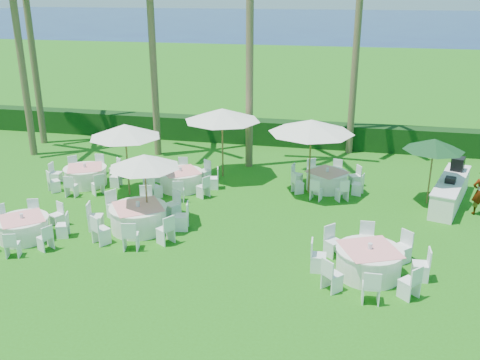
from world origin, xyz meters
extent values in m
plane|color=#216311|center=(0.00, 0.00, 0.00)|extent=(120.00, 120.00, 0.00)
cube|color=black|center=(0.00, 12.00, 0.60)|extent=(34.00, 1.00, 1.20)
plane|color=#080F54|center=(0.00, 102.00, 0.00)|extent=(260.00, 260.00, 0.00)
cylinder|color=white|center=(-4.82, -0.46, 0.34)|extent=(1.55, 1.55, 0.67)
cylinder|color=white|center=(-4.82, -0.46, 0.68)|extent=(1.61, 1.61, 0.03)
cube|color=pink|center=(-4.82, -0.46, 0.71)|extent=(1.77, 1.77, 0.01)
cylinder|color=silver|center=(-4.82, -0.46, 0.79)|extent=(0.11, 0.11, 0.14)
cube|color=white|center=(-3.67, -0.07, 0.40)|extent=(0.48, 0.48, 0.81)
cube|color=white|center=(-4.28, 0.62, 0.40)|extent=(0.50, 0.50, 0.81)
cube|color=white|center=(-5.20, 0.68, 0.40)|extent=(0.48, 0.48, 0.81)
cube|color=white|center=(-5.90, 0.07, 0.40)|extent=(0.50, 0.50, 0.81)
cube|color=white|center=(-4.43, -1.61, 0.40)|extent=(0.48, 0.48, 0.81)
cube|color=white|center=(-3.73, -1.00, 0.40)|extent=(0.50, 0.50, 0.81)
cylinder|color=white|center=(-1.49, 0.96, 0.39)|extent=(1.81, 1.81, 0.79)
cylinder|color=white|center=(-1.49, 0.96, 0.80)|extent=(1.89, 1.89, 0.03)
cube|color=pink|center=(-1.49, 0.96, 0.82)|extent=(2.04, 2.04, 0.01)
cylinder|color=silver|center=(-1.49, 0.96, 0.91)|extent=(0.13, 0.13, 0.17)
cube|color=white|center=(-0.11, 1.27, 0.47)|extent=(0.53, 0.53, 0.95)
cube|color=white|center=(-0.73, 2.15, 0.47)|extent=(0.61, 0.61, 0.95)
cube|color=white|center=(-1.80, 2.34, 0.47)|extent=(0.53, 0.53, 0.95)
cube|color=white|center=(-2.69, 1.71, 0.47)|extent=(0.61, 0.61, 0.95)
cube|color=white|center=(-2.87, 0.65, 0.47)|extent=(0.53, 0.53, 0.95)
cube|color=white|center=(-2.25, -0.24, 0.47)|extent=(0.61, 0.61, 0.95)
cube|color=white|center=(-1.18, -0.43, 0.47)|extent=(0.53, 0.53, 0.95)
cube|color=white|center=(-0.29, 0.20, 0.47)|extent=(0.61, 0.61, 0.95)
cylinder|color=white|center=(5.89, -0.47, 0.39)|extent=(1.77, 1.77, 0.77)
cylinder|color=white|center=(5.89, -0.47, 0.78)|extent=(1.85, 1.85, 0.03)
cube|color=pink|center=(5.89, -0.47, 0.81)|extent=(1.90, 1.90, 0.01)
cylinder|color=silver|center=(5.89, -0.47, 0.89)|extent=(0.12, 0.12, 0.16)
cube|color=white|center=(7.27, -0.42, 0.46)|extent=(0.45, 0.45, 0.92)
cube|color=white|center=(6.84, 0.54, 0.46)|extent=(0.61, 0.61, 0.92)
cube|color=white|center=(5.84, 0.92, 0.46)|extent=(0.45, 0.45, 0.92)
cube|color=white|center=(4.88, 0.48, 0.46)|extent=(0.61, 0.61, 0.92)
cube|color=white|center=(4.50, -0.52, 0.46)|extent=(0.45, 0.45, 0.92)
cube|color=white|center=(4.94, -1.48, 0.46)|extent=(0.61, 0.61, 0.92)
cube|color=white|center=(5.94, -1.86, 0.46)|extent=(0.45, 0.45, 0.92)
cube|color=white|center=(6.90, -1.42, 0.46)|extent=(0.61, 0.61, 0.92)
cylinder|color=white|center=(-5.22, 4.47, 0.36)|extent=(1.64, 1.64, 0.71)
cylinder|color=white|center=(-5.22, 4.47, 0.72)|extent=(1.71, 1.71, 0.03)
cube|color=pink|center=(-5.22, 4.47, 0.75)|extent=(1.76, 1.76, 0.01)
cylinder|color=silver|center=(-5.22, 4.47, 0.83)|extent=(0.11, 0.11, 0.15)
cube|color=white|center=(-3.95, 4.54, 0.43)|extent=(0.42, 0.42, 0.85)
cube|color=white|center=(-4.37, 5.42, 0.43)|extent=(0.56, 0.56, 0.85)
cube|color=white|center=(-5.29, 5.75, 0.43)|extent=(0.42, 0.42, 0.85)
cube|color=white|center=(-6.18, 5.33, 0.43)|extent=(0.56, 0.56, 0.85)
cube|color=white|center=(-6.50, 4.40, 0.43)|extent=(0.42, 0.42, 0.85)
cube|color=white|center=(-6.08, 3.52, 0.43)|extent=(0.56, 0.56, 0.85)
cube|color=white|center=(-5.15, 3.19, 0.43)|extent=(0.42, 0.42, 0.85)
cube|color=white|center=(-4.27, 3.62, 0.43)|extent=(0.56, 0.56, 0.85)
cylinder|color=white|center=(-1.32, 4.85, 0.36)|extent=(1.64, 1.64, 0.71)
cylinder|color=white|center=(-1.32, 4.85, 0.72)|extent=(1.71, 1.71, 0.03)
cube|color=pink|center=(-1.32, 4.85, 0.75)|extent=(1.85, 1.85, 0.01)
cylinder|color=silver|center=(-1.32, 4.85, 0.83)|extent=(0.11, 0.11, 0.15)
cube|color=white|center=(-0.07, 5.16, 0.43)|extent=(0.48, 0.48, 0.85)
cube|color=white|center=(-0.66, 5.95, 0.43)|extent=(0.55, 0.55, 0.85)
cube|color=white|center=(-1.63, 6.09, 0.43)|extent=(0.48, 0.48, 0.85)
cube|color=white|center=(-2.42, 5.50, 0.43)|extent=(0.55, 0.55, 0.85)
cube|color=white|center=(-2.56, 4.53, 0.43)|extent=(0.48, 0.48, 0.85)
cube|color=white|center=(-1.97, 3.75, 0.43)|extent=(0.55, 0.55, 0.85)
cube|color=white|center=(-1.00, 3.60, 0.43)|extent=(0.48, 0.48, 0.85)
cube|color=white|center=(-0.22, 4.19, 0.43)|extent=(0.55, 0.55, 0.85)
cylinder|color=white|center=(4.33, 6.03, 0.35)|extent=(1.60, 1.60, 0.69)
cylinder|color=white|center=(4.33, 6.03, 0.70)|extent=(1.67, 1.67, 0.03)
cube|color=pink|center=(4.33, 6.03, 0.73)|extent=(1.81, 1.81, 0.01)
cylinder|color=silver|center=(4.33, 6.03, 0.81)|extent=(0.11, 0.11, 0.15)
cube|color=white|center=(5.41, 6.67, 0.42)|extent=(0.53, 0.53, 0.83)
cube|color=white|center=(4.64, 7.24, 0.42)|extent=(0.47, 0.47, 0.83)
cube|color=white|center=(3.69, 7.11, 0.42)|extent=(0.53, 0.53, 0.83)
cube|color=white|center=(3.12, 6.35, 0.42)|extent=(0.47, 0.47, 0.83)
cube|color=white|center=(3.25, 5.40, 0.42)|extent=(0.53, 0.53, 0.83)
cube|color=white|center=(4.01, 4.82, 0.42)|extent=(0.47, 0.47, 0.83)
cube|color=white|center=(4.96, 4.96, 0.42)|extent=(0.53, 0.53, 0.83)
cube|color=white|center=(5.54, 5.72, 0.42)|extent=(0.47, 0.47, 0.83)
cylinder|color=brown|center=(-3.08, 3.84, 1.34)|extent=(0.06, 0.06, 2.68)
cone|color=silver|center=(-3.08, 3.84, 2.55)|extent=(2.70, 2.70, 0.48)
sphere|color=brown|center=(-3.08, 3.84, 2.71)|extent=(0.11, 0.11, 0.11)
cylinder|color=brown|center=(-1.33, 1.33, 1.20)|extent=(0.06, 0.06, 2.40)
cone|color=silver|center=(-1.33, 1.33, 2.28)|extent=(2.35, 2.35, 0.43)
sphere|color=brown|center=(-1.33, 1.33, 2.43)|extent=(0.10, 0.10, 0.10)
cylinder|color=brown|center=(-0.06, 6.66, 1.40)|extent=(0.07, 0.07, 2.81)
cone|color=silver|center=(-0.06, 6.66, 2.67)|extent=(3.16, 3.16, 0.51)
sphere|color=brown|center=(-0.06, 6.66, 2.84)|extent=(0.11, 0.11, 0.11)
cylinder|color=brown|center=(3.67, 5.50, 1.40)|extent=(0.07, 0.07, 2.81)
cone|color=silver|center=(3.67, 5.50, 2.67)|extent=(3.25, 3.25, 0.51)
sphere|color=brown|center=(3.67, 5.50, 2.84)|extent=(0.11, 0.11, 0.11)
cylinder|color=brown|center=(8.07, 5.36, 1.19)|extent=(0.06, 0.06, 2.38)
cone|color=#0F3A19|center=(8.07, 5.36, 2.26)|extent=(2.17, 2.17, 0.43)
sphere|color=brown|center=(8.07, 5.36, 2.41)|extent=(0.10, 0.10, 0.10)
cube|color=white|center=(8.87, 5.54, 0.45)|extent=(1.93, 4.06, 0.90)
cube|color=white|center=(8.87, 5.54, 0.92)|extent=(1.99, 4.13, 0.04)
cube|color=black|center=(9.22, 6.69, 1.19)|extent=(0.59, 0.66, 0.50)
cube|color=black|center=(8.76, 5.16, 1.04)|extent=(0.44, 0.44, 0.20)
cylinder|color=brown|center=(-10.31, 9.72, 5.06)|extent=(0.32, 0.32, 10.11)
cylinder|color=brown|center=(-3.86, 9.07, 4.04)|extent=(0.32, 0.32, 8.09)
cylinder|color=brown|center=(0.75, 8.26, 6.46)|extent=(0.32, 0.32, 12.92)
cylinder|color=brown|center=(5.08, 11.30, 4.43)|extent=(0.32, 0.32, 8.85)
cylinder|color=brown|center=(-9.67, 7.77, 4.09)|extent=(0.32, 0.32, 8.18)
camera|label=1|loc=(5.19, -14.06, 7.60)|focal=40.00mm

